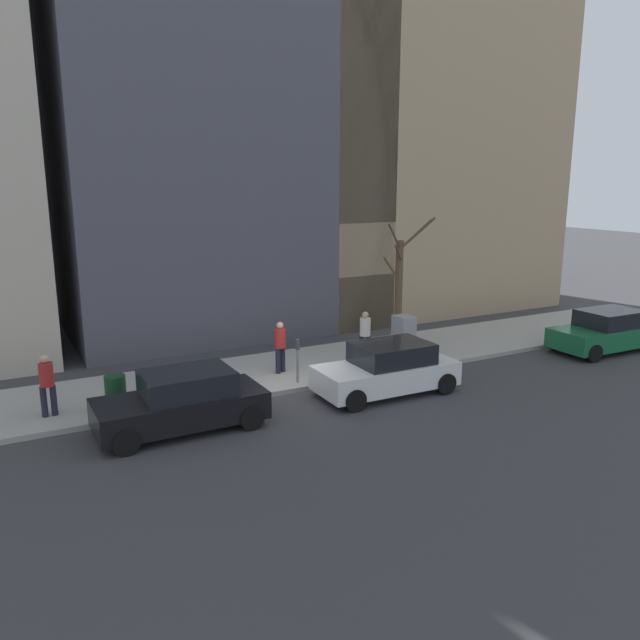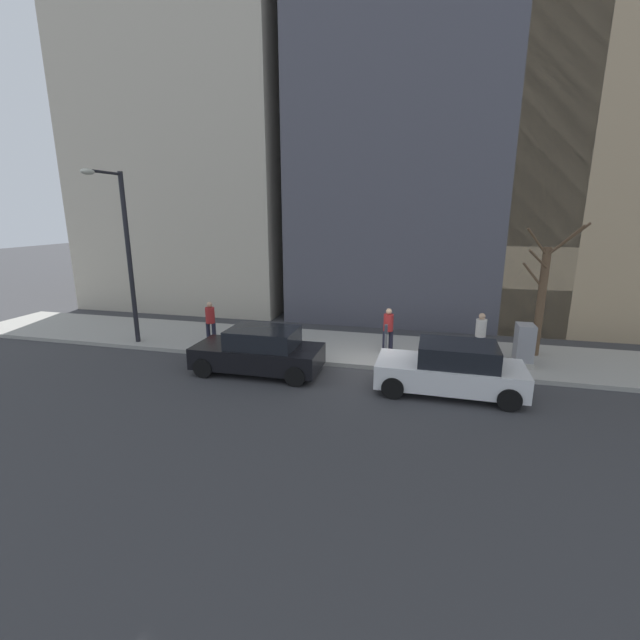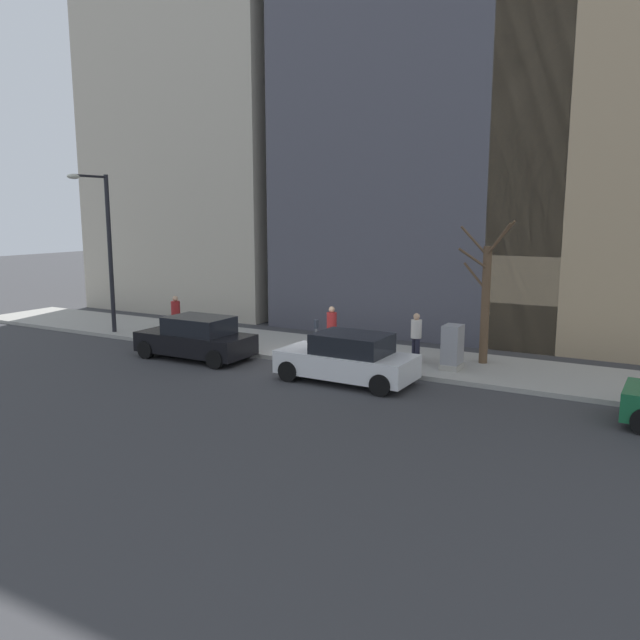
# 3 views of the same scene
# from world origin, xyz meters

# --- Properties ---
(ground_plane) EXTENTS (120.00, 120.00, 0.00)m
(ground_plane) POSITION_xyz_m (0.00, 0.00, 0.00)
(ground_plane) COLOR #38383A
(sidewalk) EXTENTS (4.00, 36.00, 0.15)m
(sidewalk) POSITION_xyz_m (2.00, 0.00, 0.07)
(sidewalk) COLOR #9E9B93
(sidewalk) RESTS_ON ground
(parked_car_white) EXTENTS (1.98, 4.23, 1.52)m
(parked_car_white) POSITION_xyz_m (-1.29, -2.41, 0.74)
(parked_car_white) COLOR white
(parked_car_white) RESTS_ON ground
(parked_car_black) EXTENTS (1.95, 4.21, 1.52)m
(parked_car_black) POSITION_xyz_m (-1.11, 3.68, 0.74)
(parked_car_black) COLOR black
(parked_car_black) RESTS_ON ground
(parking_meter) EXTENTS (0.14, 0.10, 1.35)m
(parking_meter) POSITION_xyz_m (0.45, -0.32, 0.98)
(parking_meter) COLOR slate
(parking_meter) RESTS_ON sidewalk
(utility_box) EXTENTS (0.83, 0.61, 1.43)m
(utility_box) POSITION_xyz_m (1.30, -4.86, 0.85)
(utility_box) COLOR #A8A399
(utility_box) RESTS_ON sidewalk
(streetlamp) EXTENTS (1.97, 0.32, 6.50)m
(streetlamp) POSITION_xyz_m (0.28, 9.57, 4.02)
(streetlamp) COLOR black
(streetlamp) RESTS_ON sidewalk
(bare_tree) EXTENTS (0.95, 1.82, 4.76)m
(bare_tree) POSITION_xyz_m (2.56, -5.53, 2.33)
(bare_tree) COLOR brown
(bare_tree) RESTS_ON sidewalk
(trash_bin) EXTENTS (0.56, 0.56, 0.90)m
(trash_bin) POSITION_xyz_m (0.90, 4.94, 0.60)
(trash_bin) COLOR #14381E
(trash_bin) RESTS_ON sidewalk
(pedestrian_near_meter) EXTENTS (0.36, 0.36, 1.66)m
(pedestrian_near_meter) POSITION_xyz_m (1.65, -3.50, 1.09)
(pedestrian_near_meter) COLOR #1E1E2D
(pedestrian_near_meter) RESTS_ON sidewalk
(pedestrian_midblock) EXTENTS (0.36, 0.38, 1.66)m
(pedestrian_midblock) POSITION_xyz_m (1.62, -0.29, 1.09)
(pedestrian_midblock) COLOR #1E1E2D
(pedestrian_midblock) RESTS_ON sidewalk
(pedestrian_far_corner) EXTENTS (0.36, 0.40, 1.66)m
(pedestrian_far_corner) POSITION_xyz_m (1.08, 6.60, 1.09)
(pedestrian_far_corner) COLOR #1E1E2D
(pedestrian_far_corner) RESTS_ON sidewalk
(office_block_center) EXTENTS (12.44, 12.44, 28.93)m
(office_block_center) POSITION_xyz_m (11.72, -1.16, 14.46)
(office_block_center) COLOR #4C4C56
(office_block_center) RESTS_ON ground
(office_tower_right) EXTENTS (11.31, 11.31, 28.94)m
(office_tower_right) POSITION_xyz_m (11.16, 11.43, 14.47)
(office_tower_right) COLOR #BCB29E
(office_tower_right) RESTS_ON ground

